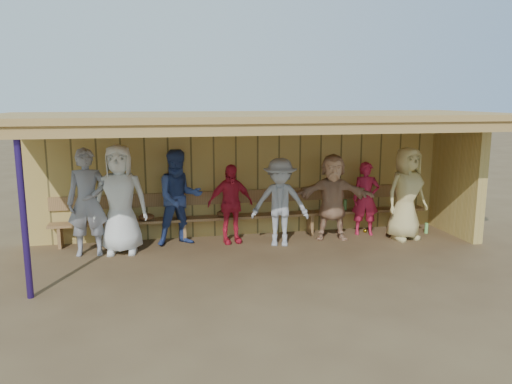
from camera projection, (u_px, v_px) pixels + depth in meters
ground at (260, 252)px, 9.07m from camera, size 90.00×90.00×0.00m
player_a at (88, 202)px, 8.76m from camera, size 0.71×0.47×1.91m
player_b at (120, 199)px, 8.88m from camera, size 1.00×0.69×1.97m
player_c at (179, 198)px, 9.40m from camera, size 0.99×0.84×1.82m
player_d at (230, 204)px, 9.55m from camera, size 0.94×0.51×1.53m
player_e at (280, 202)px, 9.36m from camera, size 1.20×0.89×1.66m
player_f at (333, 197)px, 9.78m from camera, size 1.65×0.85×1.70m
player_g at (366, 199)px, 10.13m from camera, size 0.62×0.49×1.49m
player_h at (406, 194)px, 9.77m from camera, size 1.00×0.76×1.83m
dugout_structure at (272, 155)px, 9.49m from camera, size 8.80×3.20×2.50m
bench at (248, 211)px, 10.05m from camera, size 7.60×0.34×0.93m
dugout_equipment at (214, 215)px, 9.78m from camera, size 6.21×0.62×0.80m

